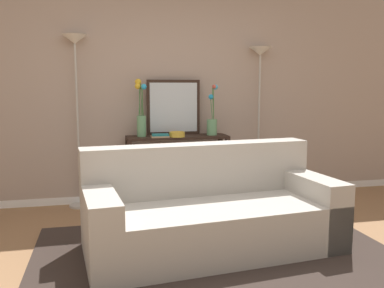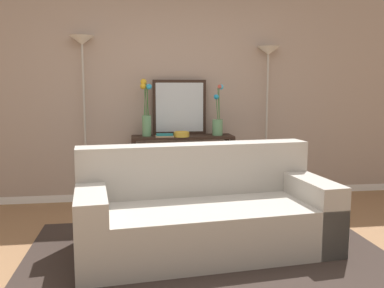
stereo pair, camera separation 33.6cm
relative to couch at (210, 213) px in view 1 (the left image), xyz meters
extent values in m
cube|color=#936B47|center=(-0.19, -0.60, -0.32)|extent=(16.00, 16.00, 0.02)
cube|color=white|center=(-0.19, 1.74, -0.26)|extent=(12.00, 0.15, 0.09)
cube|color=tan|center=(-0.19, 1.74, 1.05)|extent=(12.00, 0.14, 2.53)
cube|color=#332823|center=(0.01, -0.16, -0.30)|extent=(3.00, 1.95, 0.01)
cube|color=#ADA89E|center=(0.01, -0.06, -0.10)|extent=(2.20, 1.16, 0.42)
cube|color=#ADA89E|center=(-0.03, 0.28, 0.34)|extent=(2.13, 0.47, 0.46)
cube|color=#ADA89E|center=(-0.93, -0.16, -0.01)|extent=(0.33, 0.97, 0.60)
cube|color=#ADA89E|center=(0.94, 0.03, -0.01)|extent=(0.33, 0.97, 0.60)
cube|color=black|center=(-0.01, 1.43, 0.50)|extent=(1.20, 0.35, 0.03)
cube|color=black|center=(-0.01, 1.43, -0.16)|extent=(1.11, 0.30, 0.01)
cube|color=black|center=(-0.59, 1.28, 0.09)|extent=(0.05, 0.05, 0.79)
cube|color=black|center=(0.57, 1.28, 0.09)|extent=(0.05, 0.05, 0.79)
cube|color=black|center=(-0.59, 1.58, 0.09)|extent=(0.05, 0.05, 0.79)
cube|color=black|center=(0.57, 1.58, 0.09)|extent=(0.05, 0.05, 0.79)
cylinder|color=#B7B2A8|center=(-1.15, 1.56, -0.30)|extent=(0.26, 0.26, 0.02)
cylinder|color=#B7B2A8|center=(-1.15, 1.56, 0.64)|extent=(0.02, 0.02, 1.85)
cone|color=silver|center=(-1.15, 1.56, 1.61)|extent=(0.28, 0.28, 0.10)
cylinder|color=#B7B2A8|center=(1.07, 1.56, -0.30)|extent=(0.26, 0.26, 0.02)
cylinder|color=#B7B2A8|center=(1.07, 1.56, 0.59)|extent=(0.02, 0.02, 1.76)
cone|color=silver|center=(1.07, 1.56, 1.52)|extent=(0.28, 0.28, 0.10)
cube|color=black|center=(-0.03, 1.58, 0.84)|extent=(0.64, 0.02, 0.66)
cube|color=silver|center=(-0.03, 1.57, 0.84)|extent=(0.57, 0.01, 0.59)
cylinder|color=#669E6B|center=(-0.43, 1.45, 0.63)|extent=(0.11, 0.11, 0.24)
cylinder|color=#3D7538|center=(-0.44, 1.46, 0.95)|extent=(0.04, 0.05, 0.39)
sphere|color=gold|center=(-0.46, 1.48, 1.14)|extent=(0.07, 0.07, 0.07)
cylinder|color=#3D7538|center=(-0.41, 1.45, 0.92)|extent=(0.01, 0.04, 0.33)
sphere|color=#5218CD|center=(-0.39, 1.45, 1.09)|extent=(0.06, 0.06, 0.06)
cylinder|color=#3D7538|center=(-0.44, 1.45, 0.92)|extent=(0.01, 0.03, 0.34)
sphere|color=gold|center=(-0.46, 1.46, 1.09)|extent=(0.07, 0.07, 0.07)
cylinder|color=#3D7538|center=(-0.42, 1.47, 0.92)|extent=(0.02, 0.02, 0.32)
sphere|color=orange|center=(-0.41, 1.48, 1.08)|extent=(0.05, 0.05, 0.05)
cylinder|color=#3D7538|center=(-0.41, 1.45, 0.92)|extent=(0.02, 0.04, 0.33)
sphere|color=#2BA7DB|center=(-0.40, 1.44, 1.09)|extent=(0.07, 0.07, 0.07)
cylinder|color=#669E6B|center=(0.41, 1.42, 0.61)|extent=(0.12, 0.12, 0.19)
cylinder|color=#3D7538|center=(0.43, 1.41, 0.89)|extent=(0.02, 0.03, 0.38)
sphere|color=#3EACDC|center=(0.44, 1.40, 1.08)|extent=(0.06, 0.06, 0.06)
cylinder|color=#3D7538|center=(0.40, 1.41, 0.84)|extent=(0.03, 0.02, 0.27)
sphere|color=#2191C2|center=(0.39, 1.39, 0.97)|extent=(0.06, 0.06, 0.06)
cylinder|color=#3D7538|center=(0.42, 1.40, 0.90)|extent=(0.03, 0.02, 0.39)
sphere|color=#CA4E3D|center=(0.43, 1.38, 1.09)|extent=(0.05, 0.05, 0.05)
cylinder|color=gold|center=(-0.03, 1.33, 0.54)|extent=(0.18, 0.18, 0.05)
torus|color=gold|center=(-0.03, 1.33, 0.57)|extent=(0.18, 0.18, 0.01)
cube|color=tan|center=(-0.23, 1.33, 0.52)|extent=(0.21, 0.13, 0.02)
cube|color=#1E7075|center=(-0.23, 1.33, 0.54)|extent=(0.20, 0.13, 0.02)
cube|color=maroon|center=(-0.49, 1.43, -0.25)|extent=(0.03, 0.18, 0.13)
cube|color=silver|center=(-0.44, 1.43, -0.24)|extent=(0.06, 0.13, 0.13)
cube|color=#1E7075|center=(-0.39, 1.43, -0.25)|extent=(0.03, 0.14, 0.12)
cube|color=#236033|center=(-0.35, 1.43, -0.25)|extent=(0.03, 0.17, 0.12)
cube|color=#2D2D33|center=(-0.32, 1.43, -0.24)|extent=(0.04, 0.17, 0.13)
cube|color=#6B3360|center=(-0.28, 1.43, -0.25)|extent=(0.03, 0.16, 0.11)
camera|label=1|loc=(-0.92, -3.32, 1.07)|focal=38.51mm
camera|label=2|loc=(-0.59, -3.38, 1.07)|focal=38.51mm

